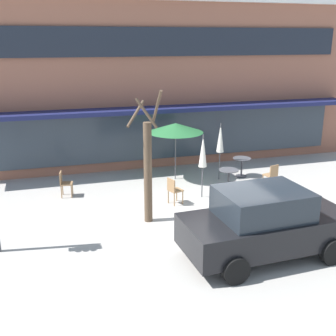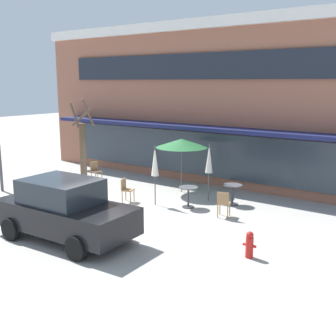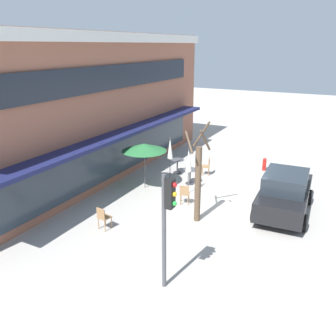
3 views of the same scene
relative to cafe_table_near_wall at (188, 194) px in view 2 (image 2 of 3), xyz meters
name	(u,v)px [view 2 (image 2 of 3)]	position (x,y,z in m)	size (l,w,h in m)	color
ground_plane	(110,218)	(-1.43, -2.56, -0.52)	(80.00, 80.00, 0.00)	#ADA8A0
building_facade	(245,100)	(-1.43, 7.40, 3.03)	(19.18, 9.10, 7.10)	#935B47
cafe_table_near_wall	(188,194)	(0.00, 0.00, 0.00)	(0.70, 0.70, 0.76)	#333338
cafe_table_streetside	(233,191)	(1.13, 1.25, 0.00)	(0.70, 0.70, 0.76)	#333338
patio_umbrella_green_folded	(182,143)	(-1.46, 1.71, 1.51)	(2.10, 2.10, 2.20)	#4C4C51
patio_umbrella_cream_folded	(209,159)	(0.14, 1.18, 1.11)	(0.28, 0.28, 2.20)	#4C4C51
patio_umbrella_corner_open	(155,161)	(-1.18, -0.43, 1.11)	(0.28, 0.28, 2.20)	#4C4C51
cafe_chair_0	(223,202)	(1.58, -0.27, 0.01)	(0.50, 0.50, 0.89)	#9E754C
cafe_chair_1	(95,170)	(-5.69, 0.97, 0.01)	(0.46, 0.46, 0.89)	#9E754C
cafe_chair_2	(126,188)	(-2.30, -0.77, 0.01)	(0.51, 0.51, 0.89)	#9E754C
parked_sedan	(65,210)	(-1.16, -4.69, 0.36)	(4.28, 2.17, 1.76)	black
street_tree	(83,159)	(-3.42, -1.83, 1.17)	(0.98, 0.99, 3.90)	brown
fire_hydrant	(250,245)	(3.71, -2.79, -0.16)	(0.36, 0.20, 0.71)	red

